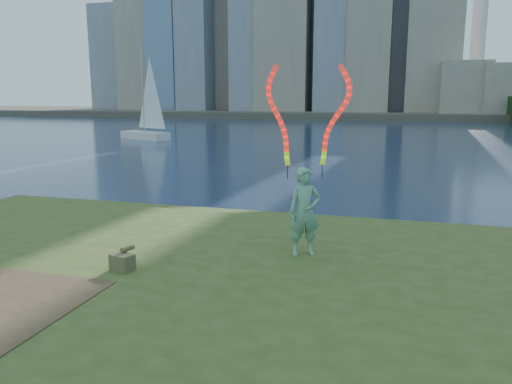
% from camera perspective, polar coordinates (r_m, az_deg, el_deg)
% --- Properties ---
extents(ground, '(320.00, 320.00, 0.00)m').
position_cam_1_polar(ground, '(10.77, -7.81, -11.32)').
color(ground, '#1A2843').
rests_on(ground, ground).
extents(grassy_knoll, '(20.00, 18.00, 0.80)m').
position_cam_1_polar(grassy_knoll, '(8.77, -14.13, -14.53)').
color(grassy_knoll, '#3B4B1B').
rests_on(grassy_knoll, ground).
extents(far_shore, '(320.00, 40.00, 1.20)m').
position_cam_1_polar(far_shore, '(104.22, 13.99, 8.70)').
color(far_shore, '#464133').
rests_on(far_shore, ground).
extents(woman_with_ribbons, '(1.94, 0.92, 4.19)m').
position_cam_1_polar(woman_with_ribbons, '(10.25, 5.61, 0.37)').
color(woman_with_ribbons, '#1E7444').
rests_on(woman_with_ribbons, grassy_knoll).
extents(canvas_bag, '(0.50, 0.56, 0.41)m').
position_cam_1_polar(canvas_bag, '(9.90, -14.99, -7.65)').
color(canvas_bag, '#4F4D29').
rests_on(canvas_bag, grassy_knoll).
extents(sailboat, '(5.65, 3.76, 8.71)m').
position_cam_1_polar(sailboat, '(48.73, -12.41, 7.66)').
color(sailboat, silver).
rests_on(sailboat, ground).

